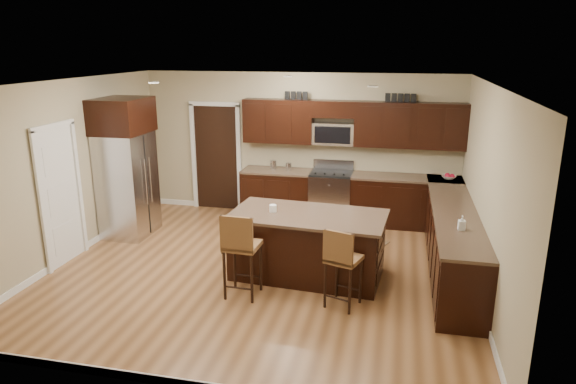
% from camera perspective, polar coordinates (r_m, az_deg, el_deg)
% --- Properties ---
extents(floor, '(6.00, 6.00, 0.00)m').
position_cam_1_polar(floor, '(7.61, -3.00, -8.71)').
color(floor, '#906139').
rests_on(floor, ground).
extents(ceiling, '(6.00, 6.00, 0.00)m').
position_cam_1_polar(ceiling, '(6.92, -3.33, 12.03)').
color(ceiling, silver).
rests_on(ceiling, wall_back).
extents(wall_back, '(6.00, 0.00, 6.00)m').
position_cam_1_polar(wall_back, '(9.76, 1.18, 5.22)').
color(wall_back, tan).
rests_on(wall_back, floor).
extents(wall_left, '(0.00, 5.50, 5.50)m').
position_cam_1_polar(wall_left, '(8.44, -23.19, 2.20)').
color(wall_left, tan).
rests_on(wall_left, floor).
extents(wall_right, '(0.00, 5.50, 5.50)m').
position_cam_1_polar(wall_right, '(6.99, 21.28, -0.27)').
color(wall_right, tan).
rests_on(wall_right, floor).
extents(base_cabinets, '(4.02, 3.96, 0.92)m').
position_cam_1_polar(base_cabinets, '(8.54, 12.01, -2.90)').
color(base_cabinets, black).
rests_on(base_cabinets, floor).
extents(upper_cabinets, '(4.00, 0.33, 0.80)m').
position_cam_1_polar(upper_cabinets, '(9.37, 7.32, 7.68)').
color(upper_cabinets, black).
rests_on(upper_cabinets, wall_back).
extents(range, '(0.76, 0.64, 1.11)m').
position_cam_1_polar(range, '(9.57, 4.79, -0.46)').
color(range, silver).
rests_on(range, floor).
extents(microwave, '(0.76, 0.31, 0.40)m').
position_cam_1_polar(microwave, '(9.46, 5.08, 6.48)').
color(microwave, silver).
rests_on(microwave, upper_cabinets).
extents(doorway, '(0.85, 0.03, 2.06)m').
position_cam_1_polar(doorway, '(10.25, -7.95, 3.78)').
color(doorway, black).
rests_on(doorway, floor).
extents(pantry_door, '(0.03, 0.80, 2.04)m').
position_cam_1_polar(pantry_door, '(8.28, -24.00, -0.52)').
color(pantry_door, white).
rests_on(pantry_door, floor).
extents(letter_decor, '(2.20, 0.03, 0.15)m').
position_cam_1_polar(letter_decor, '(9.33, 6.53, 10.49)').
color(letter_decor, black).
rests_on(letter_decor, upper_cabinets).
extents(island, '(2.23, 1.28, 0.92)m').
position_cam_1_polar(island, '(7.30, 2.18, -6.12)').
color(island, black).
rests_on(island, floor).
extents(stool_left, '(0.45, 0.45, 1.15)m').
position_cam_1_polar(stool_left, '(6.59, -5.32, -5.98)').
color(stool_left, brown).
rests_on(stool_left, floor).
extents(stool_right, '(0.49, 0.49, 1.05)m').
position_cam_1_polar(stool_right, '(6.37, 5.99, -7.43)').
color(stool_right, brown).
rests_on(stool_right, floor).
extents(refrigerator, '(0.79, 0.95, 2.35)m').
position_cam_1_polar(refrigerator, '(9.09, -17.54, 2.75)').
color(refrigerator, silver).
rests_on(refrigerator, floor).
extents(floor_mat, '(1.17, 0.97, 0.01)m').
position_cam_1_polar(floor_mat, '(8.68, 7.34, -5.55)').
color(floor_mat, brown).
rests_on(floor_mat, floor).
extents(fruit_bowl, '(0.30, 0.30, 0.06)m').
position_cam_1_polar(fruit_bowl, '(9.41, 17.45, 1.58)').
color(fruit_bowl, silver).
rests_on(fruit_bowl, base_cabinets).
extents(soap_bottle, '(0.09, 0.09, 0.19)m').
position_cam_1_polar(soap_bottle, '(6.86, 18.75, -3.26)').
color(soap_bottle, '#B2B2B2').
rests_on(soap_bottle, base_cabinets).
extents(canister_tall, '(0.12, 0.12, 0.18)m').
position_cam_1_polar(canister_tall, '(9.63, -1.64, 3.00)').
color(canister_tall, silver).
rests_on(canister_tall, base_cabinets).
extents(canister_short, '(0.11, 0.11, 0.15)m').
position_cam_1_polar(canister_short, '(9.57, 0.06, 2.83)').
color(canister_short, silver).
rests_on(canister_short, base_cabinets).
extents(island_jar, '(0.10, 0.10, 0.10)m').
position_cam_1_polar(island_jar, '(7.21, -1.68, -1.82)').
color(island_jar, white).
rests_on(island_jar, island).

